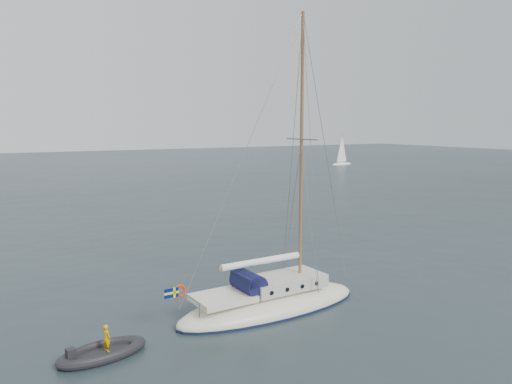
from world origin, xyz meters
TOP-DOWN VIEW (x-y plane):
  - ground at (0.00, 0.00)m, footprint 300.00×300.00m
  - sailboat at (-3.32, -2.60)m, footprint 10.29×3.08m
  - dinghy at (-2.16, -0.60)m, footprint 2.55×1.15m
  - rib at (-11.48, -3.56)m, footprint 3.55×1.61m
  - distant_yacht_b at (55.56, 63.96)m, footprint 5.57×2.97m

SIDE VIEW (x-z plane):
  - ground at x=0.00m, z-range 0.00..0.00m
  - dinghy at x=-2.16m, z-range -0.02..0.34m
  - rib at x=-11.48m, z-range -0.43..0.84m
  - sailboat at x=-3.32m, z-range -6.22..8.44m
  - distant_yacht_b at x=55.56m, z-range -0.54..6.84m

